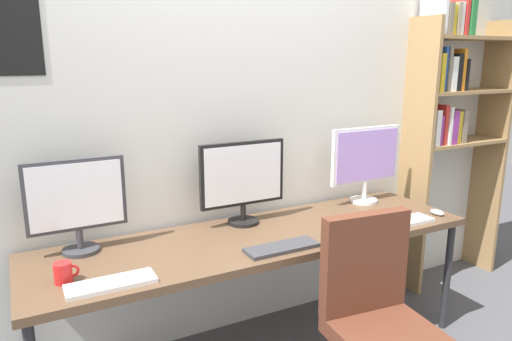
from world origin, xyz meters
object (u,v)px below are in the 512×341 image
object	(u,v)px
monitor_left	(76,201)
mouse_left_side	(437,212)
desk	(260,243)
keyboard_right	(406,221)
bookshelf	(451,108)
keyboard_center	(282,248)
mouse_right_side	(349,229)
coffee_mug	(64,273)
keyboard_left	(111,284)
monitor_center	(243,178)
monitor_right	(366,160)

from	to	relation	value
monitor_left	mouse_left_side	size ratio (longest dim) A/B	4.90
desk	keyboard_right	xyz separation A→B (m)	(0.84, -0.23, 0.06)
bookshelf	keyboard_center	size ratio (longest dim) A/B	5.52
monitor_left	keyboard_right	bearing A→B (deg)	-14.26
keyboard_right	mouse_left_side	world-z (taller)	mouse_left_side
mouse_left_side	mouse_right_side	world-z (taller)	same
mouse_right_side	keyboard_right	bearing A→B (deg)	-5.81
desk	monitor_left	distance (m)	0.98
desk	coffee_mug	xyz separation A→B (m)	(-1.01, -0.10, 0.09)
keyboard_left	monitor_left	bearing A→B (deg)	97.73
monitor_center	monitor_left	bearing A→B (deg)	-180.00
monitor_right	coffee_mug	distance (m)	1.95
monitor_right	keyboard_right	bearing A→B (deg)	-97.72
keyboard_left	mouse_left_side	distance (m)	1.96
mouse_left_side	monitor_left	bearing A→B (deg)	168.25
desk	monitor_center	bearing A→B (deg)	90.00
bookshelf	keyboard_left	world-z (taller)	bookshelf
keyboard_left	keyboard_center	size ratio (longest dim) A/B	0.97
mouse_right_side	keyboard_left	bearing A→B (deg)	-178.27
monitor_left	keyboard_right	xyz separation A→B (m)	(1.74, -0.44, -0.25)
keyboard_center	mouse_left_side	distance (m)	1.12
monitor_right	keyboard_left	xyz separation A→B (m)	(-1.74, -0.44, -0.28)
monitor_center	keyboard_right	world-z (taller)	monitor_center
monitor_left	monitor_right	world-z (taller)	monitor_right
coffee_mug	monitor_right	bearing A→B (deg)	9.35
mouse_right_side	monitor_right	bearing A→B (deg)	42.17
monitor_left	monitor_center	distance (m)	0.90
keyboard_right	monitor_right	bearing A→B (deg)	82.28
keyboard_left	keyboard_center	xyz separation A→B (m)	(0.84, 0.00, 0.00)
keyboard_left	coffee_mug	xyz separation A→B (m)	(-0.17, 0.13, 0.04)
keyboard_left	coffee_mug	bearing A→B (deg)	143.27
monitor_right	desk	bearing A→B (deg)	-166.73
keyboard_center	keyboard_left	bearing A→B (deg)	180.00
coffee_mug	mouse_right_side	bearing A→B (deg)	-3.46
desk	monitor_center	distance (m)	0.38
monitor_center	mouse_left_side	world-z (taller)	monitor_center
monitor_left	coffee_mug	size ratio (longest dim) A/B	4.44
desk	bookshelf	bearing A→B (deg)	7.80
bookshelf	monitor_left	bearing A→B (deg)	-179.61
desk	monitor_center	xyz separation A→B (m)	(0.00, 0.21, 0.32)
mouse_left_side	coffee_mug	distance (m)	2.14
monitor_right	mouse_left_side	size ratio (longest dim) A/B	5.56
monitor_center	keyboard_right	bearing A→B (deg)	-27.77
desk	monitor_left	bearing A→B (deg)	166.73
keyboard_center	coffee_mug	world-z (taller)	coffee_mug
keyboard_right	bookshelf	bearing A→B (deg)	28.76
monitor_center	keyboard_left	xyz separation A→B (m)	(-0.84, -0.44, -0.26)
monitor_center	keyboard_center	size ratio (longest dim) A/B	1.35
mouse_right_side	bookshelf	bearing A→B (deg)	18.98
bookshelf	coffee_mug	xyz separation A→B (m)	(-2.69, -0.33, -0.54)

